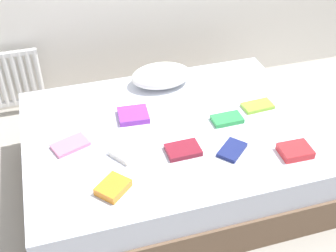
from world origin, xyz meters
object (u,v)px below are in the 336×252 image
textbook_red (295,151)px  textbook_purple (133,115)px  textbook_maroon (183,150)px  bed (170,156)px  textbook_lime (258,106)px  textbook_pink (70,145)px  pillow (161,76)px  textbook_green (227,119)px  textbook_navy (232,150)px  radiator (17,79)px  textbook_orange (113,187)px  textbook_white (131,149)px

textbook_red → textbook_purple: size_ratio=0.94×
textbook_maroon → bed: bearing=90.8°
textbook_lime → textbook_pink: textbook_lime is taller
pillow → textbook_lime: size_ratio=2.14×
textbook_green → textbook_navy: bearing=-107.8°
radiator → textbook_lime: (1.69, -1.15, 0.15)m
radiator → textbook_green: radiator is taller
textbook_orange → textbook_lime: bearing=-17.9°
textbook_navy → textbook_red: 0.40m
textbook_navy → textbook_maroon: textbook_maroon is taller
bed → textbook_orange: size_ratio=11.17×
radiator → textbook_green: bearing=-41.1°
bed → textbook_maroon: (0.01, -0.26, 0.27)m
bed → textbook_green: (0.40, -0.04, 0.27)m
bed → textbook_lime: (0.68, 0.05, 0.27)m
bed → textbook_orange: (-0.48, -0.46, 0.28)m
textbook_purple → bed: bearing=-37.0°
textbook_red → pillow: bearing=121.4°
radiator → textbook_orange: bearing=-72.2°
textbook_red → textbook_pink: 1.43m
radiator → textbook_maroon: radiator is taller
textbook_white → textbook_green: (0.71, 0.12, -0.00)m
bed → pillow: (0.09, 0.55, 0.33)m
textbook_navy → radiator: bearing=89.0°
pillow → textbook_maroon: pillow is taller
bed → textbook_white: (-0.31, -0.15, 0.27)m
radiator → textbook_red: (1.70, -1.68, 0.17)m
textbook_red → textbook_purple: (-0.89, 0.66, -0.00)m
textbook_white → textbook_lime: size_ratio=1.11×
textbook_white → textbook_purple: 0.35m
radiator → textbook_navy: (1.32, -1.54, 0.15)m
textbook_purple → textbook_pink: textbook_purple is taller
textbook_white → textbook_orange: (-0.17, -0.31, 0.01)m
textbook_white → textbook_pink: 0.39m
pillow → textbook_white: (-0.40, -0.70, -0.06)m
pillow → textbook_lime: 0.77m
bed → textbook_maroon: textbook_maroon is taller
textbook_navy → textbook_white: (-0.62, 0.19, 0.00)m
textbook_red → textbook_maroon: bearing=163.7°
radiator → textbook_pink: size_ratio=2.27×
radiator → textbook_purple: 1.30m
textbook_navy → textbook_purple: (-0.52, 0.53, 0.01)m
textbook_purple → textbook_lime: bearing=-4.3°
textbook_navy → textbook_lime: 0.54m
textbook_white → textbook_lime: bearing=-21.7°
textbook_white → textbook_pink: textbook_white is taller
textbook_orange → textbook_green: (0.88, 0.42, -0.01)m
radiator → textbook_maroon: bearing=-55.0°
pillow → textbook_maroon: size_ratio=2.17×
textbook_white → textbook_green: size_ratio=1.15×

